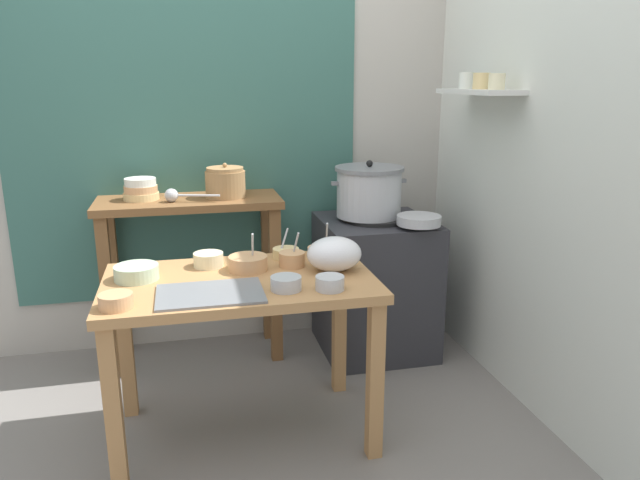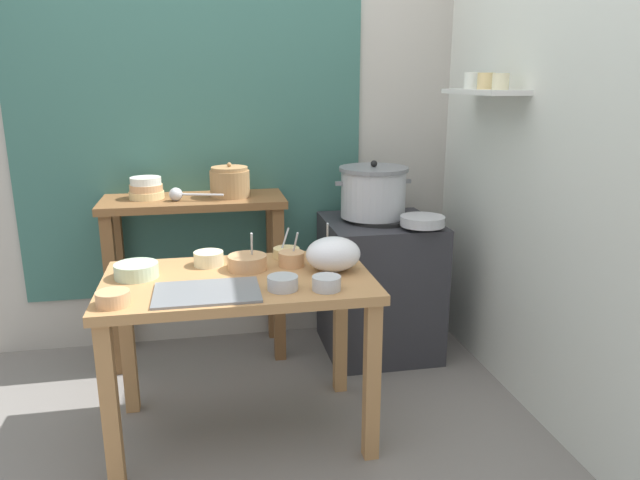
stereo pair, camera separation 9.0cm
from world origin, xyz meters
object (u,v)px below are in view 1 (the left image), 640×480
object	(u,v)px
bowl_stack_enamel	(141,190)
prep_bowl_1	(136,272)
stove_block	(375,285)
prep_bowl_3	(208,259)
clay_pot	(225,183)
serving_tray	(210,294)
prep_bowl_2	(248,262)
prep_bowl_8	(286,283)
prep_bowl_5	(330,282)
back_shelf_table	(191,239)
prep_bowl_4	(286,252)
prep_bowl_7	(323,251)
prep_bowl_0	(292,258)
plastic_bag	(334,254)
steamer_pot	(369,191)
prep_bowl_6	(116,300)
wide_pan	(419,220)
prep_table	(241,304)
ladle	(174,195)

from	to	relation	value
bowl_stack_enamel	prep_bowl_1	world-z (taller)	bowl_stack_enamel
stove_block	prep_bowl_3	bearing A→B (deg)	-151.44
prep_bowl_1	clay_pot	bearing A→B (deg)	60.45
serving_tray	prep_bowl_2	bearing A→B (deg)	57.08
stove_block	prep_bowl_8	xyz separation A→B (m)	(-0.66, -0.88, 0.37)
serving_tray	prep_bowl_1	world-z (taller)	prep_bowl_1
stove_block	prep_bowl_5	world-z (taller)	stove_block
back_shelf_table	stove_block	xyz separation A→B (m)	(1.00, -0.13, -0.30)
back_shelf_table	clay_pot	world-z (taller)	clay_pot
prep_bowl_4	stove_block	bearing A→B (deg)	37.97
serving_tray	prep_bowl_7	xyz separation A→B (m)	(0.54, 0.41, 0.02)
bowl_stack_enamel	prep_bowl_0	xyz separation A→B (m)	(0.66, -0.75, -0.20)
plastic_bag	prep_bowl_3	bearing A→B (deg)	160.97
bowl_stack_enamel	steamer_pot	bearing A→B (deg)	-6.71
plastic_bag	prep_bowl_6	distance (m)	0.90
bowl_stack_enamel	prep_bowl_7	distance (m)	1.06
plastic_bag	prep_bowl_7	size ratio (longest dim) A/B	1.39
prep_bowl_1	prep_bowl_8	xyz separation A→B (m)	(0.57, -0.26, -0.00)
wide_pan	prep_bowl_6	distance (m)	1.60
prep_bowl_3	prep_bowl_7	world-z (taller)	prep_bowl_7
serving_tray	prep_bowl_7	distance (m)	0.67
prep_table	prep_bowl_0	bearing A→B (deg)	25.29
prep_bowl_2	prep_bowl_3	world-z (taller)	prep_bowl_2
steamer_pot	prep_bowl_1	size ratio (longest dim) A/B	2.37
prep_bowl_2	prep_bowl_7	bearing A→B (deg)	20.87
plastic_bag	prep_bowl_0	size ratio (longest dim) A/B	1.48
back_shelf_table	prep_bowl_4	bearing A→B (deg)	-54.80
prep_bowl_3	prep_table	bearing A→B (deg)	-58.76
stove_block	prep_bowl_1	distance (m)	1.43
prep_table	wide_pan	bearing A→B (deg)	25.87
stove_block	ladle	bearing A→B (deg)	176.83
prep_bowl_0	prep_bowl_5	world-z (taller)	prep_bowl_0
wide_pan	prep_bowl_3	distance (m)	1.13
prep_bowl_1	prep_bowl_4	bearing A→B (deg)	14.22
steamer_pot	prep_bowl_5	distance (m)	1.05
prep_bowl_0	prep_bowl_7	distance (m)	0.21
bowl_stack_enamel	prep_bowl_0	bearing A→B (deg)	-48.61
clay_pot	prep_bowl_4	world-z (taller)	clay_pot
prep_bowl_4	clay_pot	bearing A→B (deg)	110.47
prep_bowl_2	prep_bowl_4	bearing A→B (deg)	37.25
serving_tray	prep_bowl_7	size ratio (longest dim) A/B	2.38
steamer_pot	serving_tray	world-z (taller)	steamer_pot
prep_bowl_6	prep_bowl_2	bearing A→B (deg)	32.93
prep_table	prep_bowl_3	xyz separation A→B (m)	(-0.12, 0.19, 0.14)
prep_bowl_3	plastic_bag	bearing A→B (deg)	-19.03
prep_bowl_4	prep_table	bearing A→B (deg)	-134.00
prep_table	prep_bowl_5	xyz separation A→B (m)	(0.33, -0.22, 0.14)
clay_pot	plastic_bag	distance (m)	0.92
prep_bowl_1	prep_bowl_3	size ratio (longest dim) A/B	1.38
bowl_stack_enamel	prep_bowl_1	distance (m)	0.81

